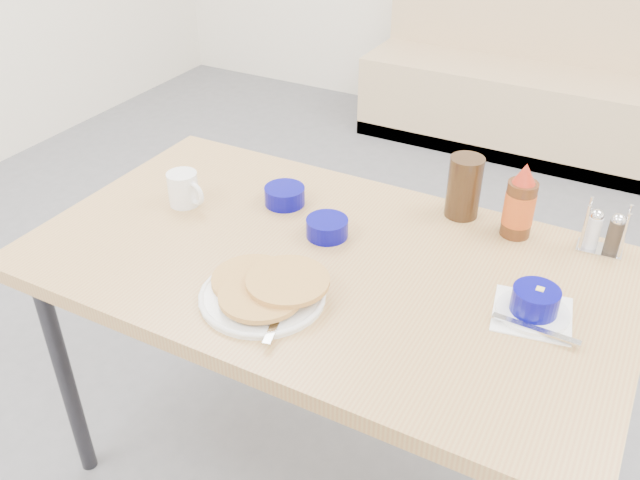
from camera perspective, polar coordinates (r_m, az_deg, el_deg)
The scene contains 11 objects.
booth_bench at distance 3.96m, azimuth 18.26°, elevation 12.23°, with size 1.90×0.56×1.22m.
dining_table at distance 1.63m, azimuth 0.40°, elevation -3.28°, with size 1.40×0.80×0.76m.
pancake_plate at distance 1.46m, azimuth -4.67°, elevation -4.24°, with size 0.27×0.27×0.05m.
coffee_mug at distance 1.81m, azimuth -11.37°, elevation 4.26°, with size 0.12×0.08×0.09m.
grits_setting at distance 1.47m, azimuth 17.61°, elevation -5.19°, with size 0.20×0.19×0.07m.
creamer_bowl at distance 1.79m, azimuth -2.99°, elevation 3.75°, with size 0.11×0.11×0.05m.
butter_bowl at distance 1.66m, azimuth 0.60°, elevation 1.04°, with size 0.10×0.10×0.05m.
amber_tumbler at distance 1.75m, azimuth 12.04°, elevation 4.39°, with size 0.09×0.09×0.16m, color #301E0F.
condiment_caddy at distance 1.73m, azimuth 22.74°, elevation 0.42°, with size 0.11×0.07×0.12m.
syrup_bottle at distance 1.70m, azimuth 16.46°, elevation 2.86°, with size 0.07×0.07×0.19m.
sugar_wrapper at distance 1.68m, azimuth 0.31°, elevation 0.76°, with size 0.04×0.02×0.00m, color #FA7E53.
Camera 1 is at (0.61, -0.90, 1.67)m, focal length 38.00 mm.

